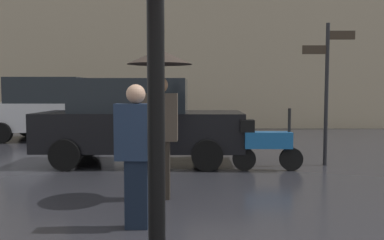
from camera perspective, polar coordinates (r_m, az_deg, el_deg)
The scene contains 6 objects.
pedestrian_with_umbrella at distance 5.93m, azimuth -4.50°, elevation 4.45°, with size 0.94×0.94×2.17m.
pedestrian_with_bag at distance 4.72m, azimuth -7.58°, elevation -3.79°, with size 0.51×0.24×1.66m.
parked_scooter at distance 8.21m, azimuth 10.19°, elevation -3.14°, with size 1.39×0.32×1.23m.
parked_car_left at distance 13.83m, azimuth -18.65°, elevation 1.49°, with size 4.11×2.04×1.99m.
parked_car_right at distance 8.93m, azimuth -7.45°, elevation -0.11°, with size 4.33×1.86×1.83m.
street_signpost at distance 9.06m, azimuth 18.28°, elevation 5.34°, with size 1.08×0.08×2.98m.
Camera 1 is at (-0.14, -2.67, 1.59)m, focal length 38.32 mm.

